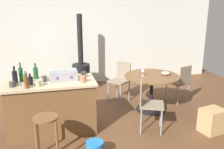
{
  "coord_description": "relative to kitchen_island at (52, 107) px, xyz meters",
  "views": [
    {
      "loc": [
        -0.66,
        -4.13,
        2.14
      ],
      "look_at": [
        0.45,
        0.25,
        0.86
      ],
      "focal_mm": 39.95,
      "sensor_mm": 36.0,
      "label": 1
    }
  ],
  "objects": [
    {
      "name": "bottle_3",
      "position": [
        -0.34,
        -0.26,
        0.54
      ],
      "size": [
        0.07,
        0.07,
        0.25
      ],
      "color": "#603314",
      "rests_on": "kitchen_island"
    },
    {
      "name": "cup_1",
      "position": [
        -0.57,
        -0.14,
        0.49
      ],
      "size": [
        0.13,
        0.09,
        0.09
      ],
      "color": "#383838",
      "rests_on": "kitchen_island"
    },
    {
      "name": "bottle_4",
      "position": [
        -0.38,
        0.0,
        0.53
      ],
      "size": [
        0.06,
        0.06,
        0.2
      ],
      "color": "#194C23",
      "rests_on": "kitchen_island"
    },
    {
      "name": "cup_0",
      "position": [
        -0.08,
        0.02,
        0.5
      ],
      "size": [
        0.11,
        0.07,
        0.1
      ],
      "color": "#383838",
      "rests_on": "kitchen_island"
    },
    {
      "name": "serving_bowl",
      "position": [
        2.3,
        0.39,
        0.33
      ],
      "size": [
        0.18,
        0.18,
        0.07
      ],
      "primitive_type": "ellipsoid",
      "color": "tan",
      "rests_on": "dining_table"
    },
    {
      "name": "folding_chair_far",
      "position": [
        1.54,
        1.09,
        0.07
      ],
      "size": [
        0.56,
        0.56,
        0.88
      ],
      "color": "#7F705B",
      "rests_on": "ground_plane"
    },
    {
      "name": "wood_stove",
      "position": [
        0.77,
        2.01,
        0.03
      ],
      "size": [
        0.44,
        0.45,
        1.92
      ],
      "color": "black",
      "rests_on": "ground_plane"
    },
    {
      "name": "cup_3",
      "position": [
        0.58,
        0.1,
        0.5
      ],
      "size": [
        0.11,
        0.08,
        0.1
      ],
      "color": "#383838",
      "rests_on": "kitchen_island"
    },
    {
      "name": "ground_plane",
      "position": [
        0.68,
        0.05,
        -0.45
      ],
      "size": [
        8.8,
        8.8,
        0.0
      ],
      "primitive_type": "plane",
      "color": "brown"
    },
    {
      "name": "folding_chair_left",
      "position": [
        1.6,
        -0.38,
        0.07
      ],
      "size": [
        0.52,
        0.52,
        0.88
      ],
      "color": "#7F705B",
      "rests_on": "ground_plane"
    },
    {
      "name": "dining_table",
      "position": [
        2.0,
        0.41,
        0.12
      ],
      "size": [
        1.11,
        1.11,
        0.75
      ],
      "color": "black",
      "rests_on": "ground_plane"
    },
    {
      "name": "cup_2",
      "position": [
        0.53,
        -0.18,
        0.5
      ],
      "size": [
        0.13,
        0.09,
        0.11
      ],
      "color": "#DB6651",
      "rests_on": "kitchen_island"
    },
    {
      "name": "back_wall",
      "position": [
        0.68,
        2.67,
        0.9
      ],
      "size": [
        8.0,
        0.1,
        2.7
      ],
      "primitive_type": "cube",
      "color": "beige",
      "rests_on": "ground_plane"
    },
    {
      "name": "bottle_0",
      "position": [
        -0.46,
        0.16,
        0.57
      ],
      "size": [
        0.07,
        0.07,
        0.31
      ],
      "color": "#194C23",
      "rests_on": "kitchen_island"
    },
    {
      "name": "toolbox",
      "position": [
        0.23,
        0.02,
        0.54
      ],
      "size": [
        0.46,
        0.24,
        0.19
      ],
      "color": "gray",
      "rests_on": "kitchen_island"
    },
    {
      "name": "plastic_bucket",
      "position": [
        0.57,
        -0.94,
        -0.34
      ],
      "size": [
        0.26,
        0.26,
        0.23
      ],
      "primitive_type": "cylinder",
      "color": "blue",
      "rests_on": "ground_plane"
    },
    {
      "name": "folding_chair_near",
      "position": [
        2.79,
        0.63,
        0.06
      ],
      "size": [
        0.52,
        0.52,
        0.86
      ],
      "color": "#7F705B",
      "rests_on": "ground_plane"
    },
    {
      "name": "bottle_5",
      "position": [
        -0.54,
        0.02,
        0.56
      ],
      "size": [
        0.08,
        0.08,
        0.29
      ],
      "color": "black",
      "rests_on": "kitchen_island"
    },
    {
      "name": "wine_glass",
      "position": [
        1.81,
        0.41,
        0.4
      ],
      "size": [
        0.07,
        0.07,
        0.14
      ],
      "color": "silver",
      "rests_on": "dining_table"
    },
    {
      "name": "wooden_stool",
      "position": [
        -0.09,
        -0.81,
        0.03
      ],
      "size": [
        0.35,
        0.35,
        0.65
      ],
      "color": "brown",
      "rests_on": "ground_plane"
    },
    {
      "name": "cardboard_box",
      "position": [
        2.66,
        -0.72,
        -0.24
      ],
      "size": [
        0.44,
        0.39,
        0.42
      ],
      "primitive_type": "cube",
      "rotation": [
        0.0,
        0.0,
        0.21
      ],
      "color": "tan",
      "rests_on": "ground_plane"
    },
    {
      "name": "bottle_1",
      "position": [
        -0.3,
        -0.1,
        0.52
      ],
      "size": [
        0.08,
        0.08,
        0.18
      ],
      "color": "black",
      "rests_on": "kitchen_island"
    },
    {
      "name": "bottle_2",
      "position": [
        -0.23,
        0.24,
        0.55
      ],
      "size": [
        0.08,
        0.08,
        0.27
      ],
      "color": "#194C23",
      "rests_on": "kitchen_island"
    },
    {
      "name": "cup_4",
      "position": [
        -0.18,
        -0.21,
        0.5
      ],
      "size": [
        0.11,
        0.08,
        0.1
      ],
      "color": "tan",
      "rests_on": "kitchen_island"
    },
    {
      "name": "kitchen_island",
      "position": [
        0.0,
        0.0,
        0.0
      ],
      "size": [
        1.49,
        0.73,
        0.9
      ],
      "color": "brown",
      "rests_on": "ground_plane"
    }
  ]
}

